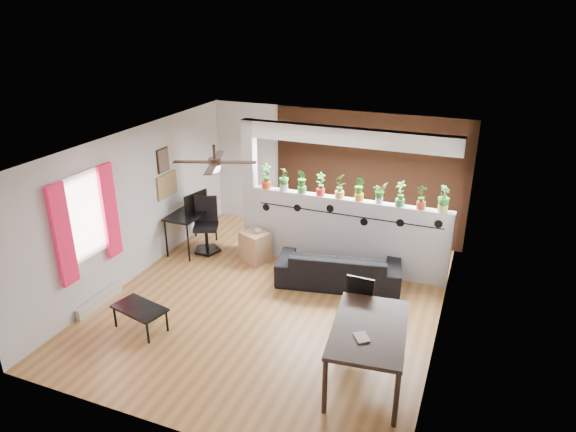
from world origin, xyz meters
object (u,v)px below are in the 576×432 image
at_px(potted_plant_2, 302,180).
at_px(potted_plant_9, 444,198).
at_px(computer_desk, 190,215).
at_px(coffee_table, 140,310).
at_px(potted_plant_5, 360,188).
at_px(folding_chair, 357,307).
at_px(cube_shelf, 255,247).
at_px(potted_plant_8, 422,196).
at_px(dining_table, 369,333).
at_px(potted_plant_7, 401,193).
at_px(cup, 257,231).
at_px(office_chair, 206,228).
at_px(sofa, 339,268).
at_px(potted_plant_0, 266,175).
at_px(potted_plant_4, 340,185).
at_px(ceiling_fan, 215,164).
at_px(potted_plant_6, 380,192).
at_px(potted_plant_1, 284,179).
at_px(potted_plant_3, 321,183).

height_order(potted_plant_2, potted_plant_9, potted_plant_9).
bearing_deg(computer_desk, coffee_table, -74.51).
relative_size(potted_plant_2, potted_plant_5, 1.02).
bearing_deg(folding_chair, potted_plant_2, 126.86).
relative_size(cube_shelf, folding_chair, 0.56).
bearing_deg(cube_shelf, folding_chair, -14.12).
height_order(potted_plant_8, dining_table, potted_plant_8).
distance_m(dining_table, folding_chair, 0.78).
distance_m(potted_plant_7, cup, 2.70).
relative_size(office_chair, coffee_table, 1.21).
distance_m(potted_plant_5, folding_chair, 2.44).
bearing_deg(potted_plant_8, sofa, -153.29).
bearing_deg(potted_plant_7, potted_plant_2, 180.00).
distance_m(potted_plant_0, potted_plant_4, 1.40).
relative_size(potted_plant_9, folding_chair, 0.43).
xyz_separation_m(cube_shelf, folding_chair, (2.41, -1.80, 0.32)).
distance_m(ceiling_fan, dining_table, 3.29).
bearing_deg(potted_plant_9, computer_desk, -175.80).
xyz_separation_m(potted_plant_2, dining_table, (1.95, -2.87, -0.86)).
relative_size(potted_plant_7, cup, 3.86).
distance_m(potted_plant_7, coffee_table, 4.55).
xyz_separation_m(potted_plant_6, potted_plant_7, (0.35, 0.00, 0.03)).
distance_m(potted_plant_2, coffee_table, 3.55).
distance_m(potted_plant_1, potted_plant_5, 1.40).
bearing_deg(potted_plant_5, potted_plant_0, 180.00).
relative_size(ceiling_fan, cube_shelf, 2.06).
bearing_deg(potted_plant_4, ceiling_fan, -128.36).
xyz_separation_m(sofa, cube_shelf, (-1.70, 0.24, -0.00)).
bearing_deg(potted_plant_1, office_chair, -167.99).
height_order(potted_plant_0, potted_plant_1, potted_plant_0).
xyz_separation_m(potted_plant_8, computer_desk, (-4.28, -0.34, -0.86)).
relative_size(potted_plant_3, computer_desk, 0.38).
bearing_deg(folding_chair, computer_desk, 154.30).
distance_m(potted_plant_9, sofa, 2.10).
bearing_deg(folding_chair, potted_plant_7, 86.57).
bearing_deg(potted_plant_9, dining_table, -100.01).
bearing_deg(folding_chair, coffee_table, -164.85).
relative_size(potted_plant_0, potted_plant_1, 1.10).
relative_size(sofa, cup, 17.84).
bearing_deg(office_chair, dining_table, -33.83).
distance_m(ceiling_fan, potted_plant_3, 2.22).
relative_size(potted_plant_6, office_chair, 0.35).
xyz_separation_m(potted_plant_3, dining_table, (1.60, -2.87, -0.85)).
relative_size(potted_plant_0, dining_table, 0.30).
xyz_separation_m(potted_plant_6, coffee_table, (-2.84, -3.00, -1.21)).
height_order(cup, office_chair, office_chair).
xyz_separation_m(potted_plant_0, dining_table, (2.65, -2.87, -0.87)).
xyz_separation_m(ceiling_fan, folding_chair, (2.35, -0.37, -1.71)).
height_order(potted_plant_4, cube_shelf, potted_plant_4).
height_order(ceiling_fan, potted_plant_9, ceiling_fan).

